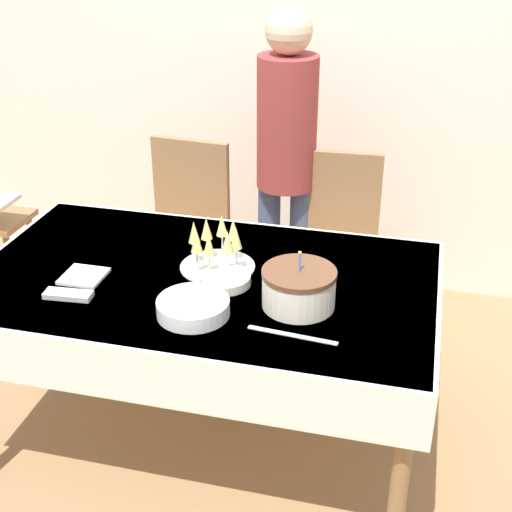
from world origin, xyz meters
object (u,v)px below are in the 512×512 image
(person_standing, at_px, (286,148))
(plate_stack_main, at_px, (193,307))
(dining_chair_far_right, at_px, (334,247))
(dining_chair_far_left, at_px, (184,230))
(plate_stack_dessert, at_px, (225,280))
(birthday_cake, at_px, (299,288))
(champagne_tray, at_px, (216,245))

(person_standing, bearing_deg, plate_stack_main, -93.02)
(dining_chair_far_right, height_order, plate_stack_main, dining_chair_far_right)
(dining_chair_far_right, xyz_separation_m, plate_stack_main, (-0.33, -1.09, 0.26))
(dining_chair_far_left, bearing_deg, person_standing, 13.83)
(dining_chair_far_left, relative_size, plate_stack_dessert, 5.26)
(birthday_cake, distance_m, plate_stack_dessert, 0.30)
(plate_stack_main, relative_size, person_standing, 0.15)
(champagne_tray, distance_m, plate_stack_dessert, 0.15)
(champagne_tray, relative_size, plate_stack_dessert, 1.54)
(champagne_tray, relative_size, plate_stack_main, 1.15)
(dining_chair_far_right, relative_size, person_standing, 0.61)
(birthday_cake, distance_m, plate_stack_main, 0.36)
(dining_chair_far_left, height_order, plate_stack_dessert, dining_chair_far_left)
(champagne_tray, relative_size, person_standing, 0.18)
(birthday_cake, relative_size, plate_stack_dessert, 1.38)
(birthday_cake, bearing_deg, person_standing, 104.19)
(dining_chair_far_right, xyz_separation_m, champagne_tray, (-0.35, -0.75, 0.33))
(champagne_tray, xyz_separation_m, plate_stack_main, (0.02, -0.34, -0.07))
(dining_chair_far_right, relative_size, birthday_cake, 3.80)
(birthday_cake, distance_m, person_standing, 1.10)
(dining_chair_far_left, xyz_separation_m, champagne_tray, (0.40, -0.75, 0.33))
(plate_stack_dessert, bearing_deg, birthday_cake, -15.98)
(dining_chair_far_left, bearing_deg, champagne_tray, -61.64)
(dining_chair_far_left, bearing_deg, dining_chair_far_right, 0.02)
(dining_chair_far_right, height_order, champagne_tray, dining_chair_far_right)
(person_standing, bearing_deg, champagne_tray, -95.52)
(dining_chair_far_left, distance_m, birthday_cake, 1.24)
(dining_chair_far_left, height_order, champagne_tray, dining_chair_far_left)
(dining_chair_far_left, xyz_separation_m, plate_stack_dessert, (0.47, -0.86, 0.25))
(person_standing, bearing_deg, dining_chair_far_right, -24.44)
(dining_chair_far_right, bearing_deg, plate_stack_dessert, -108.04)
(plate_stack_dessert, bearing_deg, dining_chair_far_right, 71.96)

